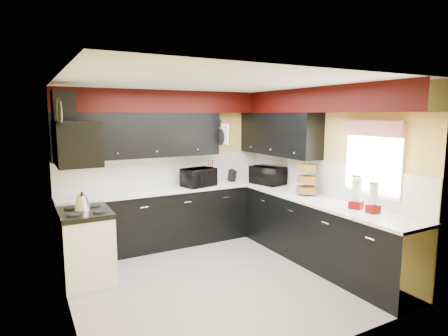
% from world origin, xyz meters
% --- Properties ---
extents(ground, '(3.60, 3.60, 0.00)m').
position_xyz_m(ground, '(0.00, 0.00, 0.00)').
color(ground, gray).
rests_on(ground, ground).
extents(wall_back, '(3.60, 0.06, 2.50)m').
position_xyz_m(wall_back, '(0.00, 1.80, 1.25)').
color(wall_back, '#E0C666').
rests_on(wall_back, ground).
extents(wall_right, '(0.06, 3.60, 2.50)m').
position_xyz_m(wall_right, '(1.80, 0.00, 1.25)').
color(wall_right, '#E0C666').
rests_on(wall_right, ground).
extents(wall_left, '(0.06, 3.60, 2.50)m').
position_xyz_m(wall_left, '(-1.80, 0.00, 1.25)').
color(wall_left, '#E0C666').
rests_on(wall_left, ground).
extents(ceiling, '(3.60, 3.60, 0.06)m').
position_xyz_m(ceiling, '(0.00, 0.00, 2.50)').
color(ceiling, white).
rests_on(ceiling, wall_back).
extents(cab_back, '(3.60, 0.60, 0.90)m').
position_xyz_m(cab_back, '(0.00, 1.50, 0.45)').
color(cab_back, black).
rests_on(cab_back, ground).
extents(cab_right, '(0.60, 3.00, 0.90)m').
position_xyz_m(cab_right, '(1.50, -0.30, 0.45)').
color(cab_right, black).
rests_on(cab_right, ground).
extents(counter_back, '(3.62, 0.64, 0.04)m').
position_xyz_m(counter_back, '(0.00, 1.50, 0.92)').
color(counter_back, white).
rests_on(counter_back, cab_back).
extents(counter_right, '(0.64, 3.02, 0.04)m').
position_xyz_m(counter_right, '(1.50, -0.30, 0.92)').
color(counter_right, white).
rests_on(counter_right, cab_right).
extents(splash_back, '(3.60, 0.02, 0.50)m').
position_xyz_m(splash_back, '(0.00, 1.79, 1.19)').
color(splash_back, white).
rests_on(splash_back, counter_back).
extents(splash_right, '(0.02, 3.60, 0.50)m').
position_xyz_m(splash_right, '(1.79, 0.00, 1.19)').
color(splash_right, white).
rests_on(splash_right, counter_right).
extents(upper_back, '(2.60, 0.35, 0.70)m').
position_xyz_m(upper_back, '(-0.50, 1.62, 1.80)').
color(upper_back, black).
rests_on(upper_back, wall_back).
extents(upper_right, '(0.35, 1.80, 0.70)m').
position_xyz_m(upper_right, '(1.62, 0.90, 1.80)').
color(upper_right, black).
rests_on(upper_right, wall_right).
extents(soffit_back, '(3.60, 0.36, 0.35)m').
position_xyz_m(soffit_back, '(0.00, 1.62, 2.33)').
color(soffit_back, black).
rests_on(soffit_back, wall_back).
extents(soffit_right, '(0.36, 3.24, 0.35)m').
position_xyz_m(soffit_right, '(1.62, -0.18, 2.33)').
color(soffit_right, black).
rests_on(soffit_right, wall_right).
extents(stove, '(0.60, 0.75, 0.86)m').
position_xyz_m(stove, '(-1.50, 0.75, 0.43)').
color(stove, white).
rests_on(stove, ground).
extents(cooktop, '(0.62, 0.77, 0.06)m').
position_xyz_m(cooktop, '(-1.50, 0.75, 0.89)').
color(cooktop, black).
rests_on(cooktop, stove).
extents(hood, '(0.50, 0.78, 0.55)m').
position_xyz_m(hood, '(-1.55, 0.75, 1.78)').
color(hood, black).
rests_on(hood, wall_left).
extents(hood_duct, '(0.24, 0.40, 0.40)m').
position_xyz_m(hood_duct, '(-1.68, 0.75, 2.20)').
color(hood_duct, black).
rests_on(hood_duct, wall_left).
extents(window, '(0.03, 0.86, 0.96)m').
position_xyz_m(window, '(1.79, -0.90, 1.55)').
color(window, white).
rests_on(window, wall_right).
extents(valance, '(0.04, 0.88, 0.20)m').
position_xyz_m(valance, '(1.73, -0.90, 1.95)').
color(valance, red).
rests_on(valance, wall_right).
extents(pan_top, '(0.03, 0.22, 0.40)m').
position_xyz_m(pan_top, '(0.82, 1.55, 2.00)').
color(pan_top, black).
rests_on(pan_top, upper_back).
extents(pan_mid, '(0.03, 0.28, 0.46)m').
position_xyz_m(pan_mid, '(0.82, 1.42, 1.75)').
color(pan_mid, black).
rests_on(pan_mid, upper_back).
extents(pan_low, '(0.03, 0.24, 0.42)m').
position_xyz_m(pan_low, '(0.82, 1.68, 1.72)').
color(pan_low, black).
rests_on(pan_low, upper_back).
extents(cut_board, '(0.03, 0.26, 0.35)m').
position_xyz_m(cut_board, '(0.83, 1.30, 1.80)').
color(cut_board, white).
rests_on(cut_board, upper_back).
extents(baskets, '(0.27, 0.27, 0.50)m').
position_xyz_m(baskets, '(1.52, 0.05, 1.18)').
color(baskets, brown).
rests_on(baskets, upper_right).
extents(clock, '(0.03, 0.30, 0.30)m').
position_xyz_m(clock, '(-1.77, 0.25, 2.15)').
color(clock, black).
rests_on(clock, wall_left).
extents(deco_plate, '(0.03, 0.24, 0.24)m').
position_xyz_m(deco_plate, '(1.77, -0.35, 2.25)').
color(deco_plate, white).
rests_on(deco_plate, wall_right).
extents(toaster_oven, '(0.61, 0.55, 0.30)m').
position_xyz_m(toaster_oven, '(0.41, 1.43, 1.09)').
color(toaster_oven, black).
rests_on(toaster_oven, counter_back).
extents(microwave, '(0.51, 0.64, 0.31)m').
position_xyz_m(microwave, '(1.53, 1.03, 1.09)').
color(microwave, black).
rests_on(microwave, counter_right).
extents(utensil_crock, '(0.18, 0.18, 0.18)m').
position_xyz_m(utensil_crock, '(0.67, 1.51, 1.03)').
color(utensil_crock, silver).
rests_on(utensil_crock, counter_back).
extents(knife_block, '(0.10, 0.14, 0.21)m').
position_xyz_m(knife_block, '(1.10, 1.53, 1.05)').
color(knife_block, black).
rests_on(knife_block, counter_back).
extents(kettle, '(0.23, 0.23, 0.18)m').
position_xyz_m(kettle, '(-1.51, 0.82, 1.01)').
color(kettle, '#BABBBF').
rests_on(kettle, cooktop).
extents(dispenser_a, '(0.20, 0.20, 0.42)m').
position_xyz_m(dispenser_a, '(1.53, -0.88, 1.15)').
color(dispenser_a, '#6C000B').
rests_on(dispenser_a, counter_right).
extents(dispenser_b, '(0.14, 0.14, 0.35)m').
position_xyz_m(dispenser_b, '(1.54, -1.14, 1.11)').
color(dispenser_b, '#580C07').
rests_on(dispenser_b, counter_right).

